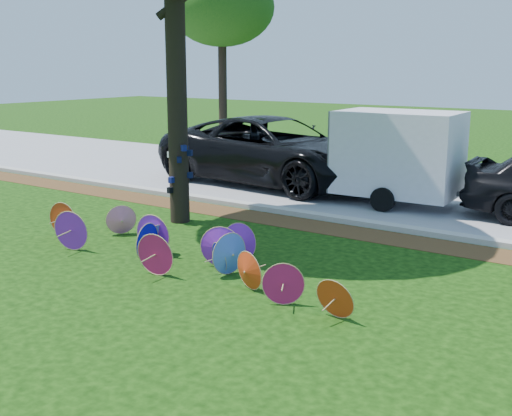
{
  "coord_description": "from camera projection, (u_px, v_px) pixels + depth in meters",
  "views": [
    {
      "loc": [
        7.07,
        -7.55,
        3.51
      ],
      "look_at": [
        0.5,
        2.0,
        0.9
      ],
      "focal_mm": 45.0,
      "sensor_mm": 36.0,
      "label": 1
    }
  ],
  "objects": [
    {
      "name": "mulch_strip",
      "position": [
        301.0,
        224.0,
        14.37
      ],
      "size": [
        90.0,
        1.0,
        0.01
      ],
      "primitive_type": "cube",
      "color": "#472D16",
      "rests_on": "ground"
    },
    {
      "name": "street",
      "position": [
        388.0,
        190.0,
        18.26
      ],
      "size": [
        90.0,
        8.0,
        0.01
      ],
      "primitive_type": "cube",
      "color": "gray",
      "rests_on": "ground"
    },
    {
      "name": "ground",
      "position": [
        164.0,
        278.0,
        10.75
      ],
      "size": [
        90.0,
        90.0,
        0.0
      ],
      "primitive_type": "plane",
      "color": "black",
      "rests_on": "ground"
    },
    {
      "name": "cargo_trailer",
      "position": [
        398.0,
        153.0,
        16.07
      ],
      "size": [
        3.02,
        1.99,
        2.67
      ],
      "primitive_type": "cube",
      "rotation": [
        0.0,
        0.0,
        0.04
      ],
      "color": "white",
      "rests_on": "ground"
    },
    {
      "name": "parasol_pile",
      "position": [
        173.0,
        245.0,
        11.45
      ],
      "size": [
        7.43,
        1.97,
        0.79
      ],
      "color": "pink",
      "rests_on": "ground"
    },
    {
      "name": "black_van",
      "position": [
        273.0,
        151.0,
        18.99
      ],
      "size": [
        7.39,
        3.87,
        1.98
      ],
      "primitive_type": "imported",
      "rotation": [
        0.0,
        0.0,
        1.49
      ],
      "color": "black",
      "rests_on": "ground"
    },
    {
      "name": "curb",
      "position": [
        316.0,
        216.0,
        14.92
      ],
      "size": [
        90.0,
        0.3,
        0.12
      ],
      "primitive_type": "cube",
      "color": "#B7B5AD",
      "rests_on": "ground"
    }
  ]
}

